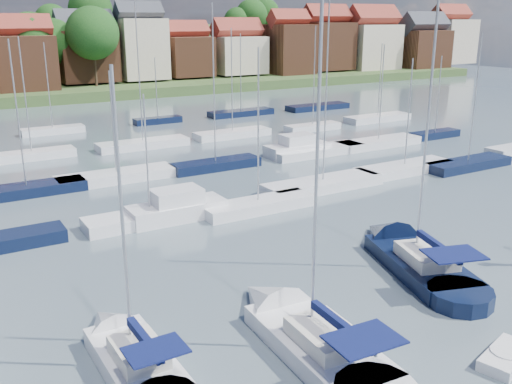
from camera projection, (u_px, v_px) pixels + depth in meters
ground at (149, 155)px, 59.97m from camera, size 260.00×260.00×0.00m
sailboat_left at (128, 353)px, 23.83m from camera, size 2.64×9.72×13.28m
sailboat_centre at (299, 330)px, 25.63m from camera, size 3.91×12.31×16.47m
sailboat_navy at (406, 254)px, 33.88m from camera, size 7.01×13.04×17.44m
tender at (506, 357)px, 23.78m from camera, size 3.18×2.11×0.63m
buoy_c at (382, 366)px, 23.62m from camera, size 0.47×0.47×0.47m
buoy_e at (392, 266)px, 33.11m from camera, size 0.45×0.45×0.45m
marina_field at (184, 158)px, 56.79m from camera, size 79.62×41.41×15.93m
far_shore_town at (18, 59)px, 135.90m from camera, size 212.46×90.00×22.27m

